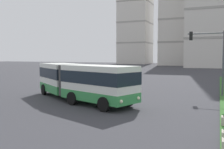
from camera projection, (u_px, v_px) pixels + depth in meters
The scene contains 5 objects.
articulated_bus at pixel (78, 81), 20.88m from camera, with size 11.46×7.67×3.00m.
car_silver_hatch at pixel (74, 84), 26.16m from camera, with size 4.60×2.48×1.58m.
traffic_light_far_right at pixel (212, 52), 23.03m from camera, with size 3.23×0.28×5.98m.
apartment_tower_west at pixel (136, 14), 121.05m from camera, with size 14.21×14.99×47.65m.
apartment_tower_westcentre at pixel (186, 11), 101.56m from camera, with size 18.68×18.00×43.76m.
Camera 1 is at (7.85, -2.85, 3.70)m, focal length 40.38 mm.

